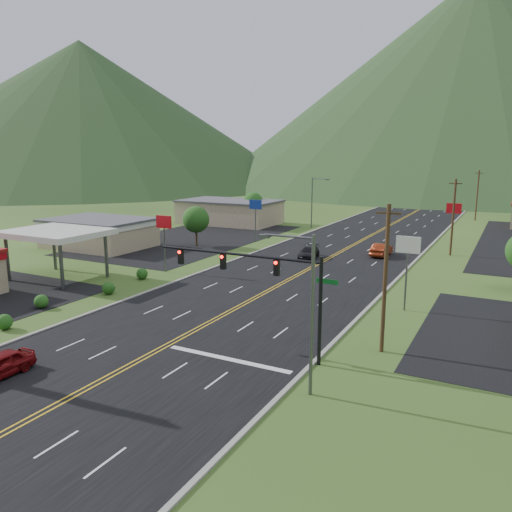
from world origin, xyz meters
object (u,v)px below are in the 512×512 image
at_px(gas_canopy, 56,234).
at_px(car_red_far, 381,250).
at_px(car_dark_mid, 309,253).
at_px(traffic_signal, 262,276).
at_px(streetlight_west, 314,199).
at_px(streetlight_east, 307,304).

bearing_deg(gas_canopy, car_red_far, 45.65).
bearing_deg(car_red_far, car_dark_mid, 39.44).
xyz_separation_m(traffic_signal, streetlight_west, (-18.16, 56.00, -0.15)).
xyz_separation_m(streetlight_east, streetlight_west, (-22.86, 60.00, 0.00)).
distance_m(streetlight_east, streetlight_west, 64.21).
bearing_deg(car_red_far, traffic_signal, 93.68).
height_order(traffic_signal, car_dark_mid, traffic_signal).
height_order(traffic_signal, streetlight_east, streetlight_east).
height_order(streetlight_west, gas_canopy, streetlight_west).
distance_m(traffic_signal, streetlight_west, 58.88).
relative_size(car_dark_mid, car_red_far, 1.02).
bearing_deg(streetlight_east, traffic_signal, 139.61).
bearing_deg(streetlight_west, traffic_signal, -72.03).
bearing_deg(traffic_signal, car_dark_mid, 106.07).
height_order(streetlight_east, car_dark_mid, streetlight_east).
distance_m(streetlight_east, car_red_far, 40.81).
distance_m(traffic_signal, gas_canopy, 29.59).
relative_size(streetlight_east, car_red_far, 1.79).
xyz_separation_m(streetlight_east, car_red_far, (-5.62, 40.18, -4.35)).
relative_size(streetlight_east, streetlight_west, 1.00).
bearing_deg(streetlight_east, streetlight_west, 110.86).
distance_m(streetlight_east, gas_canopy, 35.28).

